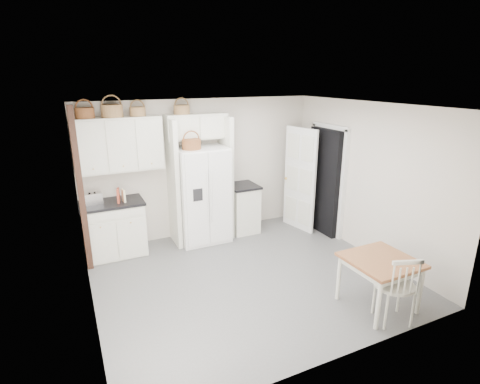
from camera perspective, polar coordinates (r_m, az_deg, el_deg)
floor at (r=5.98m, az=1.29°, el=-12.76°), size 4.50×4.50×0.00m
ceiling at (r=5.19m, az=1.49°, el=12.93°), size 4.50×4.50×0.00m
wall_back at (r=7.22m, az=-5.78°, el=3.64°), size 4.50×0.00×4.50m
wall_left at (r=4.92m, az=-22.80°, el=-4.27°), size 0.00×4.00×4.00m
wall_right at (r=6.73m, az=18.78°, el=1.77°), size 0.00×4.00×4.00m
refrigerator at (r=6.96m, az=-5.83°, el=-0.43°), size 0.92×0.74×1.77m
base_cab_left at (r=6.83m, az=-18.62°, el=-5.42°), size 0.99×0.63×0.92m
base_cab_right at (r=7.46m, az=0.34°, el=-2.58°), size 0.52×0.62×0.92m
dining_table at (r=5.46m, az=20.33°, el=-12.84°), size 0.85×0.85×0.70m
windsor_chair at (r=5.17m, az=22.57°, el=-13.07°), size 0.61×0.58×0.99m
counter_left at (r=6.67m, az=-19.02°, el=-1.60°), size 1.04×0.67×0.04m
counter_right at (r=7.31m, az=0.35°, el=0.95°), size 0.56×0.67×0.04m
toaster at (r=6.60m, az=-21.52°, el=-0.99°), size 0.31×0.20×0.20m
cookbook_red at (r=6.56m, az=-18.05°, el=-0.51°), size 0.07×0.16×0.24m
cookbook_cream at (r=6.58m, az=-17.32°, el=-0.53°), size 0.05×0.15×0.21m
basket_upper_a at (r=6.48m, az=-22.58°, el=11.04°), size 0.29×0.29×0.17m
basket_upper_b at (r=6.52m, az=-18.90°, el=11.61°), size 0.34×0.34×0.20m
basket_upper_c at (r=6.58m, az=-15.32°, el=11.74°), size 0.26×0.26×0.15m
basket_bridge_a at (r=6.76m, az=-8.87°, el=12.30°), size 0.28×0.28×0.16m
basket_fridge_a at (r=6.57m, az=-7.41°, el=7.22°), size 0.33×0.33×0.18m
upper_cabinet at (r=6.59m, az=-17.86°, el=6.92°), size 1.40×0.34×0.90m
bridge_cabinet at (r=6.86m, az=-6.69°, el=9.91°), size 1.12×0.34×0.45m
fridge_panel_left at (r=6.79m, az=-10.12°, el=1.27°), size 0.08×0.60×2.30m
fridge_panel_right at (r=7.11m, az=-2.19°, el=2.26°), size 0.08×0.60×2.30m
trim_post at (r=6.21m, az=-23.10°, el=0.03°), size 0.09×0.09×2.60m
doorway_void at (r=7.46m, az=12.82°, el=1.56°), size 0.18×0.85×2.05m
door_slab at (r=7.51m, az=9.09°, el=1.88°), size 0.21×0.79×2.05m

